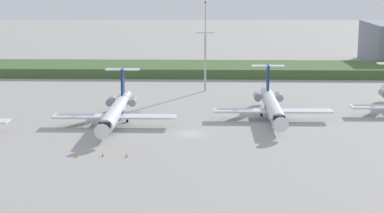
# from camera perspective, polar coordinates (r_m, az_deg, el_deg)

# --- Properties ---
(ground_plane) EXTENTS (500.00, 500.00, 0.00)m
(ground_plane) POSITION_cam_1_polar(r_m,az_deg,el_deg) (142.46, 0.23, 0.53)
(ground_plane) COLOR #9E9B96
(grass_berm) EXTENTS (320.00, 20.00, 2.59)m
(grass_berm) POSITION_cam_1_polar(r_m,az_deg,el_deg) (180.64, 0.52, 3.35)
(grass_berm) COLOR #426033
(grass_berm) RESTS_ON ground
(regional_jet_second) EXTENTS (22.81, 31.00, 9.00)m
(regional_jet_second) POSITION_cam_1_polar(r_m,az_deg,el_deg) (120.51, -6.81, -0.40)
(regional_jet_second) COLOR silver
(regional_jet_second) RESTS_ON ground
(regional_jet_third) EXTENTS (22.81, 31.00, 9.00)m
(regional_jet_third) POSITION_cam_1_polar(r_m,az_deg,el_deg) (125.51, 7.14, 0.08)
(regional_jet_third) COLOR silver
(regional_jet_third) RESTS_ON ground
(antenna_mast) EXTENTS (4.40, 0.50, 21.41)m
(antenna_mast) POSITION_cam_1_polar(r_m,az_deg,el_deg) (152.71, 1.18, 4.68)
(antenna_mast) COLOR #B2B2B7
(antenna_mast) RESTS_ON ground
(safety_cone_front_marker) EXTENTS (0.44, 0.44, 0.55)m
(safety_cone_front_marker) POSITION_cam_1_polar(r_m,az_deg,el_deg) (100.53, -10.25, -4.31)
(safety_cone_front_marker) COLOR orange
(safety_cone_front_marker) RESTS_ON ground
(safety_cone_mid_marker) EXTENTS (0.44, 0.44, 0.55)m
(safety_cone_mid_marker) POSITION_cam_1_polar(r_m,az_deg,el_deg) (100.25, -7.95, -4.27)
(safety_cone_mid_marker) COLOR orange
(safety_cone_mid_marker) RESTS_ON ground
(safety_cone_rear_marker) EXTENTS (0.44, 0.44, 0.55)m
(safety_cone_rear_marker) POSITION_cam_1_polar(r_m,az_deg,el_deg) (99.51, -5.84, -4.34)
(safety_cone_rear_marker) COLOR orange
(safety_cone_rear_marker) RESTS_ON ground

